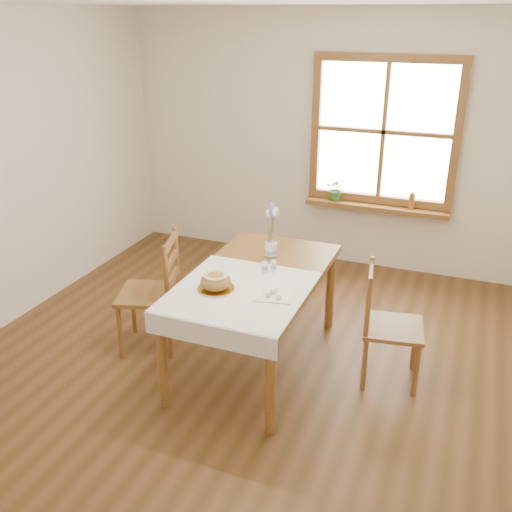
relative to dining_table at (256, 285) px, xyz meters
The scene contains 18 objects.
ground 0.73m from the dining_table, 90.00° to the right, with size 5.00×5.00×0.00m, color brown.
room_walls 1.08m from the dining_table, 90.00° to the right, with size 4.60×5.10×2.65m.
window 2.36m from the dining_table, 77.02° to the left, with size 1.46×0.08×1.46m.
window_sill 2.16m from the dining_table, 76.61° to the left, with size 1.46×0.20×0.05m.
dining_table is the anchor object (origin of this frame).
table_linen 0.32m from the dining_table, 90.00° to the right, with size 0.91×0.99×0.01m, color silver.
chair_left 0.91m from the dining_table, behind, with size 0.45×0.47×0.97m, color olive, non-canonical shape.
chair_right 1.04m from the dining_table, ahead, with size 0.42×0.44×0.90m, color olive, non-canonical shape.
bread_plate 0.40m from the dining_table, 114.88° to the right, with size 0.25×0.25×0.01m, color silver.
bread_loaf 0.42m from the dining_table, 114.88° to the right, with size 0.22×0.22×0.12m, color olive.
egg_napkin 0.40m from the dining_table, 50.41° to the right, with size 0.25×0.21×0.01m, color silver.
eggs 0.41m from the dining_table, 50.41° to the right, with size 0.19×0.17×0.04m, color white, non-canonical shape.
salt_shaker 0.16m from the dining_table, 37.61° to the left, with size 0.05×0.05×0.09m, color silver.
pepper_shaker 0.20m from the dining_table, 41.11° to the left, with size 0.05×0.05×0.09m, color silver.
flower_vase 0.39m from the dining_table, 92.64° to the left, with size 0.10×0.10×0.11m, color silver.
lavender_bouquet 0.51m from the dining_table, 92.64° to the left, with size 0.17×0.17×0.32m, color #6A508E, non-canonical shape.
potted_plant 2.11m from the dining_table, 88.03° to the left, with size 0.22×0.24×0.19m, color #376E2C.
amber_bottle 2.27m from the dining_table, 68.05° to the left, with size 0.06×0.06×0.17m, color #A7611E.
Camera 1 is at (1.40, -3.25, 2.53)m, focal length 40.00 mm.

